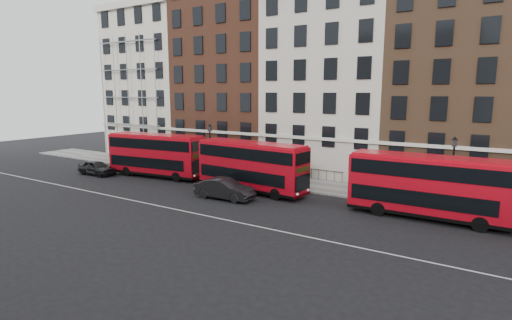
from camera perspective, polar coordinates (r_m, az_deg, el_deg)
The scene contains 13 objects.
ground at distance 29.55m, azimuth -2.38°, elevation -7.44°, with size 120.00×120.00×0.00m, color black.
pavement at distance 38.35m, azimuth 6.54°, elevation -3.36°, with size 80.00×5.00×0.15m, color slate.
kerb at distance 36.17m, azimuth 4.82°, elevation -4.12°, with size 80.00×0.30×0.16m, color gray.
road_centre_line at distance 28.01m, azimuth -4.72°, elevation -8.43°, with size 70.00×0.12×0.01m, color white.
building_terrace at distance 44.28m, azimuth 10.65°, elevation 11.53°, with size 64.00×11.95×22.00m.
bus_a at distance 42.40m, azimuth -14.15°, elevation 0.83°, with size 10.75×3.67×4.43m.
bus_b at distance 34.99m, azimuth -0.71°, elevation -0.75°, with size 10.64×3.43×4.40m.
bus_c at distance 29.90m, azimuth 23.24°, elevation -3.34°, with size 10.52×2.63×4.41m.
car_rear at distance 45.56m, azimuth -21.79°, elevation -1.02°, with size 1.82×4.52×1.54m, color black.
car_front at distance 32.98m, azimuth -4.50°, elevation -4.12°, with size 1.78×5.10×1.68m, color #242326.
lamp_post_left at distance 41.36m, azimuth -6.58°, elevation 1.83°, with size 0.44×0.44×5.33m.
lamp_post_right at distance 33.11m, azimuth 26.26°, elevation -1.09°, with size 0.44×0.44×5.33m.
iron_railings at distance 40.18m, azimuth 7.91°, elevation -1.95°, with size 6.60×0.06×1.00m, color black, non-canonical shape.
Camera 1 is at (16.02, -23.26, 8.72)m, focal length 28.00 mm.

